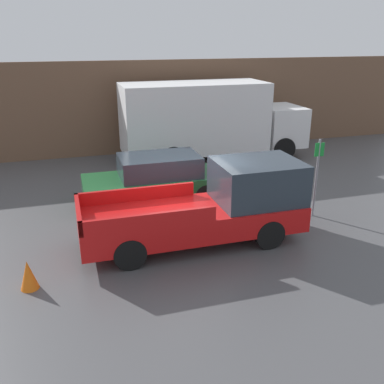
{
  "coord_description": "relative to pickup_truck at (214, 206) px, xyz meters",
  "views": [
    {
      "loc": [
        -3.19,
        -10.61,
        5.18
      ],
      "look_at": [
        0.08,
        0.12,
        1.04
      ],
      "focal_mm": 40.0,
      "sensor_mm": 36.0,
      "label": 1
    }
  ],
  "objects": [
    {
      "name": "ground_plane",
      "position": [
        -0.37,
        0.88,
        -0.97
      ],
      "size": [
        60.0,
        60.0,
        0.0
      ],
      "primitive_type": "plane",
      "color": "#4C4C4F"
    },
    {
      "name": "building_wall",
      "position": [
        -0.37,
        9.63,
        1.09
      ],
      "size": [
        28.0,
        0.15,
        4.14
      ],
      "color": "brown",
      "rests_on": "ground"
    },
    {
      "name": "pickup_truck",
      "position": [
        0.0,
        0.0,
        0.0
      ],
      "size": [
        5.78,
        1.95,
        2.09
      ],
      "color": "red",
      "rests_on": "ground"
    },
    {
      "name": "car",
      "position": [
        -0.81,
        3.21,
        -0.18
      ],
      "size": [
        4.63,
        1.87,
        1.56
      ],
      "color": "#1E592D",
      "rests_on": "ground"
    },
    {
      "name": "delivery_truck",
      "position": [
        2.35,
        7.44,
        0.82
      ],
      "size": [
        7.95,
        2.44,
        3.33
      ],
      "color": "white",
      "rests_on": "ground"
    },
    {
      "name": "parking_sign",
      "position": [
        3.44,
        0.66,
        0.36
      ],
      "size": [
        0.3,
        0.07,
        2.37
      ],
      "color": "gray",
      "rests_on": "ground"
    },
    {
      "name": "newspaper_box",
      "position": [
        1.39,
        9.31,
        -0.43
      ],
      "size": [
        0.45,
        0.4,
        1.1
      ],
      "color": "#194CB2",
      "rests_on": "ground"
    },
    {
      "name": "traffic_cone",
      "position": [
        -4.59,
        -1.06,
        -0.64
      ],
      "size": [
        0.39,
        0.39,
        0.66
      ],
      "color": "orange",
      "rests_on": "ground"
    }
  ]
}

